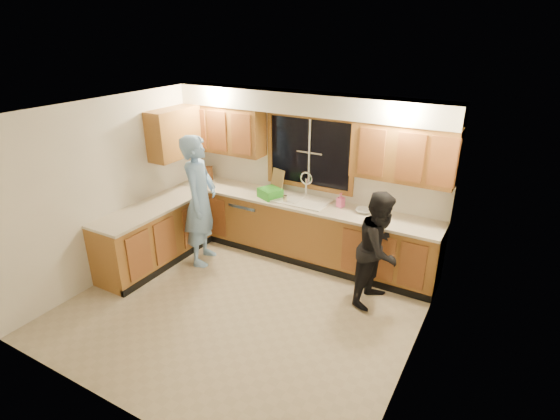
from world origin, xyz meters
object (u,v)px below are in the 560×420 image
(sink, at_px, (300,204))
(woman, at_px, (380,249))
(soap_bottle, at_px, (341,200))
(dishwasher, at_px, (253,221))
(dish_crate, at_px, (270,193))
(bowl, at_px, (364,211))
(stove, at_px, (125,251))
(knife_block, at_px, (209,173))
(man, at_px, (200,201))

(sink, relative_size, woman, 0.57)
(woman, height_order, soap_bottle, woman)
(dishwasher, bearing_deg, dish_crate, -12.40)
(dishwasher, height_order, bowl, bowl)
(soap_bottle, bearing_deg, sink, -171.81)
(stove, height_order, woman, woman)
(dishwasher, height_order, soap_bottle, soap_bottle)
(woman, xyz_separation_m, knife_block, (-3.23, 0.72, 0.27))
(man, bearing_deg, soap_bottle, -82.51)
(knife_block, bearing_deg, stove, -128.51)
(sink, height_order, stove, sink)
(bowl, bearing_deg, knife_block, 178.46)
(man, distance_m, knife_block, 1.15)
(bowl, bearing_deg, soap_bottle, 174.13)
(woman, bearing_deg, bowl, 43.95)
(woman, bearing_deg, knife_block, 86.55)
(dishwasher, xyz_separation_m, knife_block, (-0.95, 0.14, 0.62))
(knife_block, distance_m, dish_crate, 1.36)
(woman, xyz_separation_m, soap_bottle, (-0.82, 0.68, 0.26))
(stove, xyz_separation_m, bowl, (2.78, 1.87, 0.50))
(stove, bearing_deg, dishwasher, 62.31)
(dishwasher, xyz_separation_m, woman, (2.28, -0.58, 0.35))
(knife_block, relative_size, dish_crate, 0.72)
(sink, height_order, man, man)
(man, height_order, dish_crate, man)
(stove, relative_size, man, 0.46)
(sink, relative_size, knife_block, 3.90)
(knife_block, xyz_separation_m, dish_crate, (1.34, -0.22, -0.04))
(knife_block, bearing_deg, sink, -42.59)
(dishwasher, distance_m, man, 1.08)
(dishwasher, height_order, man, man)
(man, bearing_deg, sink, -74.59)
(stove, height_order, knife_block, knife_block)
(sink, xyz_separation_m, knife_block, (-1.80, 0.13, 0.17))
(sink, bearing_deg, dishwasher, -179.01)
(stove, relative_size, soap_bottle, 4.31)
(knife_block, height_order, bowl, knife_block)
(soap_bottle, relative_size, bowl, 0.92)
(sink, xyz_separation_m, man, (-1.21, -0.86, 0.12))
(bowl, bearing_deg, man, -157.50)
(stove, distance_m, man, 1.25)
(dishwasher, xyz_separation_m, man, (-0.36, -0.84, 0.57))
(dishwasher, distance_m, stove, 2.04)
(woman, distance_m, bowl, 0.81)
(woman, bearing_deg, man, 104.76)
(dishwasher, bearing_deg, bowl, 2.03)
(dishwasher, xyz_separation_m, stove, (-0.95, -1.81, 0.04))
(knife_block, bearing_deg, bowl, -40.16)
(knife_block, xyz_separation_m, soap_bottle, (2.42, -0.04, -0.01))
(sink, distance_m, knife_block, 1.82)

